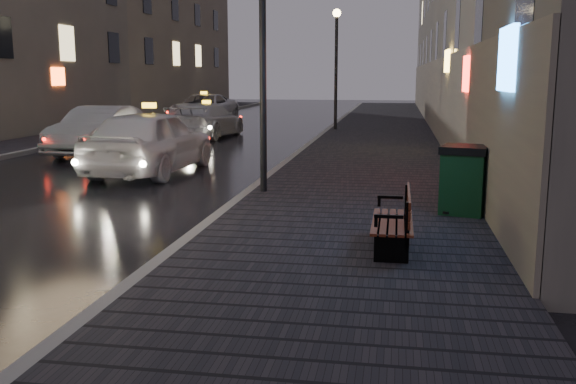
% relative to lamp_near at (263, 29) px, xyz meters
% --- Properties ---
extents(ground, '(120.00, 120.00, 0.00)m').
position_rel_lamp_near_xyz_m(ground, '(-1.85, -6.00, -3.49)').
color(ground, black).
rests_on(ground, ground).
extents(sidewalk, '(4.60, 58.00, 0.15)m').
position_rel_lamp_near_xyz_m(sidewalk, '(2.05, 15.00, -3.41)').
color(sidewalk, black).
rests_on(sidewalk, ground).
extents(curb, '(0.20, 58.00, 0.15)m').
position_rel_lamp_near_xyz_m(curb, '(-0.35, 15.00, -3.41)').
color(curb, slate).
rests_on(curb, ground).
extents(sidewalk_far, '(2.40, 58.00, 0.15)m').
position_rel_lamp_near_xyz_m(sidewalk_far, '(-10.55, 15.00, -3.41)').
color(sidewalk_far, black).
rests_on(sidewalk_far, ground).
extents(curb_far, '(0.20, 58.00, 0.15)m').
position_rel_lamp_near_xyz_m(curb_far, '(-9.25, 15.00, -3.41)').
color(curb_far, slate).
rests_on(curb_far, ground).
extents(building_far_c, '(6.00, 22.00, 11.00)m').
position_rel_lamp_near_xyz_m(building_far_c, '(-15.35, 33.00, 2.01)').
color(building_far_c, '#6B6051').
rests_on(building_far_c, ground).
extents(lamp_near, '(0.36, 0.36, 5.28)m').
position_rel_lamp_near_xyz_m(lamp_near, '(0.00, 0.00, 0.00)').
color(lamp_near, black).
rests_on(lamp_near, sidewalk).
extents(lamp_far, '(0.36, 0.36, 5.28)m').
position_rel_lamp_near_xyz_m(lamp_far, '(0.00, 16.00, 0.00)').
color(lamp_far, black).
rests_on(lamp_far, sidewalk).
extents(bench, '(0.56, 1.63, 0.83)m').
position_rel_lamp_near_xyz_m(bench, '(2.78, -4.18, -2.92)').
color(bench, black).
rests_on(bench, sidewalk).
extents(trash_bin, '(0.97, 0.97, 1.21)m').
position_rel_lamp_near_xyz_m(trash_bin, '(3.95, -1.56, -2.73)').
color(trash_bin, black).
rests_on(trash_bin, sidewalk).
extents(taxi_near, '(2.23, 5.14, 1.72)m').
position_rel_lamp_near_xyz_m(taxi_near, '(-3.63, 2.87, -2.63)').
color(taxi_near, silver).
rests_on(taxi_near, ground).
extents(car_left_mid, '(1.74, 4.75, 1.55)m').
position_rel_lamp_near_xyz_m(car_left_mid, '(-6.92, 6.72, -2.71)').
color(car_left_mid, '#A3A2AA').
rests_on(car_left_mid, ground).
extents(taxi_mid, '(2.33, 4.97, 1.40)m').
position_rel_lamp_near_xyz_m(taxi_mid, '(-5.05, 12.71, -2.79)').
color(taxi_mid, '#BABAC1').
rests_on(taxi_mid, ground).
extents(taxi_far, '(2.76, 5.65, 1.55)m').
position_rel_lamp_near_xyz_m(taxi_far, '(-7.67, 20.96, -2.71)').
color(taxi_far, silver).
rests_on(taxi_far, ground).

